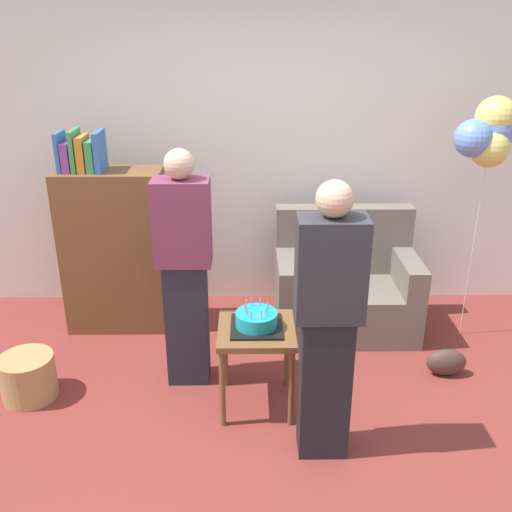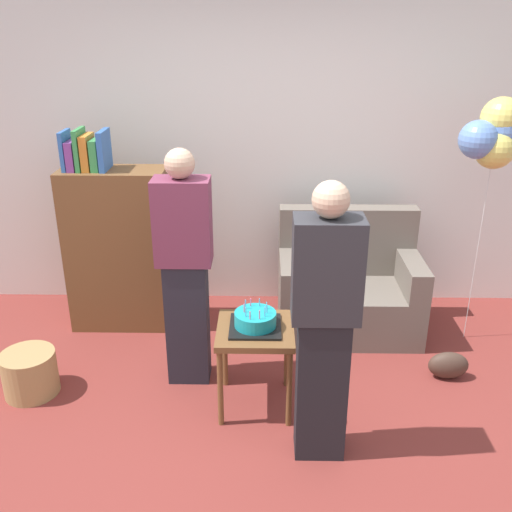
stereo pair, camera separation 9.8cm
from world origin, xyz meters
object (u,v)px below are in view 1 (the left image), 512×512
Objects in this scene: person_holding_cake at (328,324)px; balloon_bunch at (489,132)px; side_table at (256,340)px; person_blowing_candles at (185,270)px; couch at (345,288)px; wicker_basket at (28,377)px; bookshelf at (114,247)px; handbag at (446,362)px; birthday_cake at (256,321)px.

balloon_bunch is at bearing -142.84° from person_holding_cake.
person_blowing_candles is at bearing 147.10° from side_table.
person_holding_cake reaches higher than couch.
balloon_bunch reaches higher than side_table.
person_blowing_candles is 4.53× the size of wicker_basket.
person_blowing_candles reaches higher than side_table.
balloon_bunch reaches higher than wicker_basket.
bookshelf is at bearing 67.29° from wicker_basket.
couch is 1.58m from balloon_bunch.
balloon_bunch reaches higher than person_blowing_candles.
person_blowing_candles and person_holding_cake have the same top height.
bookshelf is 4.45× the size of wicker_basket.
balloon_bunch reaches higher than person_holding_cake.
couch is 0.67× the size of person_holding_cake.
handbag is at bearing -17.18° from bookshelf.
bookshelf is at bearing 176.58° from balloon_bunch.
handbag is (2.46, -0.76, -0.58)m from bookshelf.
couch reaches higher than handbag.
person_holding_cake is at bearing -142.61° from handbag.
person_blowing_candles is at bearing -179.49° from handbag.
side_table is 0.67m from person_holding_cake.
couch is at bearing -1.50° from bookshelf.
person_holding_cake is 2.08m from wicker_basket.
side_table is 0.31× the size of balloon_bunch.
bookshelf is 0.98× the size of person_blowing_candles.
handbag is (1.35, 0.32, -0.52)m from birthday_cake.
couch is 3.06× the size of wicker_basket.
bookshelf is at bearing 135.79° from birthday_cake.
side_table is at bearing -44.21° from bookshelf.
birthday_cake reaches higher than handbag.
birthday_cake reaches higher than wicker_basket.
couch is 0.98m from handbag.
balloon_bunch is at bearing 29.53° from person_blowing_candles.
person_holding_cake is at bearing -27.34° from person_blowing_candles.
bookshelf reaches higher than birthday_cake.
handbag is 1.65m from balloon_bunch.
wicker_basket is at bearing -165.60° from balloon_bunch.
wicker_basket is 2.87m from handbag.
side_table is 0.35× the size of person_holding_cake.
balloon_bunch reaches higher than handbag.
person_blowing_candles is 5.82× the size of handbag.
bookshelf is 2.81× the size of side_table.
side_table reaches higher than handbag.
person_holding_cake is (0.38, -0.43, 0.21)m from birthday_cake.
couch reaches higher than wicker_basket.
bookshelf is 2.64m from handbag.
person_blowing_candles is at bearing 10.88° from wicker_basket.
side_table is at bearing -125.09° from couch.
birthday_cake is 2.13m from balloon_bunch.
person_blowing_candles reaches higher than couch.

